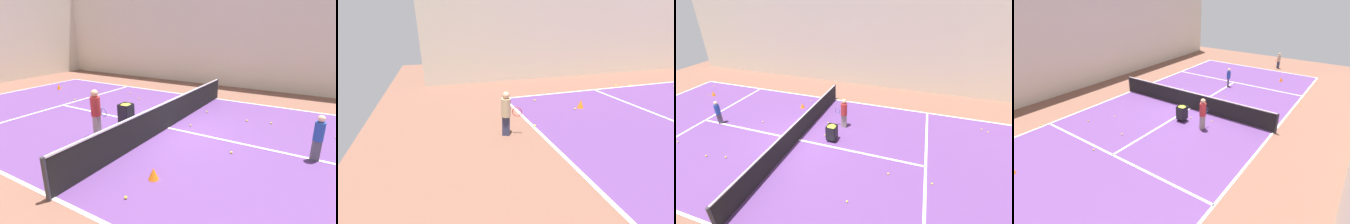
# 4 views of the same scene
# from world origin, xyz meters

# --- Properties ---
(ground_plane) EXTENTS (31.80, 31.80, 0.00)m
(ground_plane) POSITION_xyz_m (0.00, 0.00, 0.00)
(ground_plane) COLOR brown
(court_playing_area) EXTENTS (9.72, 21.26, 0.00)m
(court_playing_area) POSITION_xyz_m (0.00, 0.00, 0.00)
(court_playing_area) COLOR #563370
(court_playing_area) RESTS_ON ground
(line_baseline_near) EXTENTS (9.72, 0.10, 0.00)m
(line_baseline_near) POSITION_xyz_m (0.00, -10.63, 0.01)
(line_baseline_near) COLOR white
(line_baseline_near) RESTS_ON ground
(line_sideline_left) EXTENTS (0.10, 21.26, 0.00)m
(line_sideline_left) POSITION_xyz_m (-4.86, 0.00, 0.01)
(line_sideline_left) COLOR white
(line_sideline_left) RESTS_ON ground
(line_sideline_right) EXTENTS (0.10, 21.26, 0.00)m
(line_sideline_right) POSITION_xyz_m (4.86, 0.00, 0.01)
(line_sideline_right) COLOR white
(line_sideline_right) RESTS_ON ground
(line_service_near) EXTENTS (9.72, 0.10, 0.00)m
(line_service_near) POSITION_xyz_m (0.00, -5.85, 0.01)
(line_service_near) COLOR white
(line_service_near) RESTS_ON ground
(line_service_far) EXTENTS (9.72, 0.10, 0.00)m
(line_service_far) POSITION_xyz_m (0.00, 5.85, 0.01)
(line_service_far) COLOR white
(line_service_far) RESTS_ON ground
(line_centre_service) EXTENTS (0.10, 11.69, 0.00)m
(line_centre_service) POSITION_xyz_m (0.00, 0.00, 0.01)
(line_centre_service) COLOR white
(line_centre_service) RESTS_ON ground
(hall_enclosure_right) EXTENTS (0.15, 28.10, 6.71)m
(hall_enclosure_right) POSITION_xyz_m (8.20, 0.00, 3.35)
(hall_enclosure_right) COLOR beige
(hall_enclosure_right) RESTS_ON ground
(tennis_net) EXTENTS (10.02, 0.10, 1.03)m
(tennis_net) POSITION_xyz_m (0.00, 0.00, 0.53)
(tennis_net) COLOR #2D2D33
(tennis_net) RESTS_ON ground
(player_near_baseline) EXTENTS (0.36, 0.62, 1.34)m
(player_near_baseline) POSITION_xyz_m (-1.43, -11.65, 0.77)
(player_near_baseline) COLOR #2D3351
(player_near_baseline) RESTS_ON ground
(coach_at_net) EXTENTS (0.36, 0.67, 1.61)m
(coach_at_net) POSITION_xyz_m (-1.85, 1.68, 0.92)
(coach_at_net) COLOR gray
(coach_at_net) RESTS_ON ground
(child_midcourt) EXTENTS (0.35, 0.35, 1.32)m
(child_midcourt) POSITION_xyz_m (-0.03, -4.76, 0.76)
(child_midcourt) COLOR #4C4C56
(child_midcourt) RESTS_ON ground
(ball_cart) EXTENTS (0.46, 0.45, 0.84)m
(ball_cart) POSITION_xyz_m (-0.50, 1.54, 0.57)
(ball_cart) COLOR black
(ball_cart) RESTS_ON ground
(training_cone_1) EXTENTS (0.25, 0.25, 0.33)m
(training_cone_1) POSITION_xyz_m (-2.78, -8.12, 0.17)
(training_cone_1) COLOR orange
(training_cone_1) RESTS_ON ground
(training_cone_2) EXTENTS (0.26, 0.26, 0.30)m
(training_cone_2) POSITION_xyz_m (-3.13, -1.45, 0.15)
(training_cone_2) COLOR orange
(training_cone_2) RESTS_ON ground
(tennis_ball_0) EXTENTS (0.07, 0.07, 0.07)m
(tennis_ball_0) POSITION_xyz_m (0.58, -0.64, 0.04)
(tennis_ball_0) COLOR yellow
(tennis_ball_0) RESTS_ON ground
(tennis_ball_2) EXTENTS (0.07, 0.07, 0.07)m
(tennis_ball_2) POSITION_xyz_m (-4.12, -9.48, 0.04)
(tennis_ball_2) COLOR yellow
(tennis_ball_2) RESTS_ON ground
(tennis_ball_3) EXTENTS (0.07, 0.07, 0.07)m
(tennis_ball_3) POSITION_xyz_m (-1.89, 0.78, 0.04)
(tennis_ball_3) COLOR yellow
(tennis_ball_3) RESTS_ON ground
(tennis_ball_4) EXTENTS (0.07, 0.07, 0.07)m
(tennis_ball_4) POSITION_xyz_m (-4.22, -10.65, 0.04)
(tennis_ball_4) COLOR yellow
(tennis_ball_4) RESTS_ON ground
(tennis_ball_5) EXTENTS (0.07, 0.07, 0.07)m
(tennis_ball_5) POSITION_xyz_m (-5.10, -4.25, 0.04)
(tennis_ball_5) COLOR yellow
(tennis_ball_5) RESTS_ON ground
(tennis_ball_6) EXTENTS (0.07, 0.07, 0.07)m
(tennis_ball_6) POSITION_xyz_m (3.15, -5.69, 0.04)
(tennis_ball_6) COLOR yellow
(tennis_ball_6) RESTS_ON ground
(tennis_ball_7) EXTENTS (0.07, 0.07, 0.07)m
(tennis_ball_7) POSITION_xyz_m (-4.93, -3.47, 0.04)
(tennis_ball_7) COLOR yellow
(tennis_ball_7) RESTS_ON ground
(tennis_ball_8) EXTENTS (0.07, 0.07, 0.07)m
(tennis_ball_8) POSITION_xyz_m (2.05, -5.32, 0.04)
(tennis_ball_8) COLOR yellow
(tennis_ball_8) RESTS_ON ground
(tennis_ball_9) EXTENTS (0.07, 0.07, 0.07)m
(tennis_ball_9) POSITION_xyz_m (-4.08, -1.37, 0.04)
(tennis_ball_9) COLOR yellow
(tennis_ball_9) RESTS_ON ground
(tennis_ball_11) EXTENTS (0.07, 0.07, 0.07)m
(tennis_ball_11) POSITION_xyz_m (-1.71, -10.59, 0.04)
(tennis_ball_11) COLOR yellow
(tennis_ball_11) RESTS_ON ground
(tennis_ball_12) EXTENTS (0.07, 0.07, 0.07)m
(tennis_ball_12) POSITION_xyz_m (2.71, 3.35, 0.04)
(tennis_ball_12) COLOR yellow
(tennis_ball_12) RESTS_ON ground
(tennis_ball_13) EXTENTS (0.07, 0.07, 0.07)m
(tennis_ball_13) POSITION_xyz_m (0.94, 4.46, 0.04)
(tennis_ball_13) COLOR yellow
(tennis_ball_13) RESTS_ON ground
(tennis_ball_16) EXTENTS (0.07, 0.07, 0.07)m
(tennis_ball_16) POSITION_xyz_m (-0.74, 1.06, 0.04)
(tennis_ball_16) COLOR yellow
(tennis_ball_16) RESTS_ON ground
(tennis_ball_17) EXTENTS (0.07, 0.07, 0.07)m
(tennis_ball_17) POSITION_xyz_m (-0.82, -2.65, 0.04)
(tennis_ball_17) COLOR yellow
(tennis_ball_17) RESTS_ON ground
(tennis_ball_18) EXTENTS (0.07, 0.07, 0.07)m
(tennis_ball_18) POSITION_xyz_m (2.45, -0.51, 0.04)
(tennis_ball_18) COLOR yellow
(tennis_ball_18) RESTS_ON ground
(tennis_ball_19) EXTENTS (0.07, 0.07, 0.07)m
(tennis_ball_19) POSITION_xyz_m (0.93, 6.09, 0.04)
(tennis_ball_19) COLOR yellow
(tennis_ball_19) RESTS_ON ground
(tennis_ball_20) EXTENTS (0.07, 0.07, 0.07)m
(tennis_ball_20) POSITION_xyz_m (4.89, -7.72, 0.04)
(tennis_ball_20) COLOR yellow
(tennis_ball_20) RESTS_ON ground
(tennis_ball_22) EXTENTS (0.07, 0.07, 0.07)m
(tennis_ball_22) POSITION_xyz_m (5.00, 6.19, 0.04)
(tennis_ball_22) COLOR yellow
(tennis_ball_22) RESTS_ON ground
(tennis_ball_23) EXTENTS (0.07, 0.07, 0.07)m
(tennis_ball_23) POSITION_xyz_m (3.44, 4.52, 0.04)
(tennis_ball_23) COLOR yellow
(tennis_ball_23) RESTS_ON ground
(tennis_ball_24) EXTENTS (0.07, 0.07, 0.07)m
(tennis_ball_24) POSITION_xyz_m (2.19, -2.31, 0.04)
(tennis_ball_24) COLOR yellow
(tennis_ball_24) RESTS_ON ground
(tennis_ball_25) EXTENTS (0.07, 0.07, 0.07)m
(tennis_ball_25) POSITION_xyz_m (2.39, -3.19, 0.04)
(tennis_ball_25) COLOR yellow
(tennis_ball_25) RESTS_ON ground
(tennis_ball_27) EXTENTS (0.07, 0.07, 0.07)m
(tennis_ball_27) POSITION_xyz_m (-2.67, -8.43, 0.04)
(tennis_ball_27) COLOR yellow
(tennis_ball_27) RESTS_ON ground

